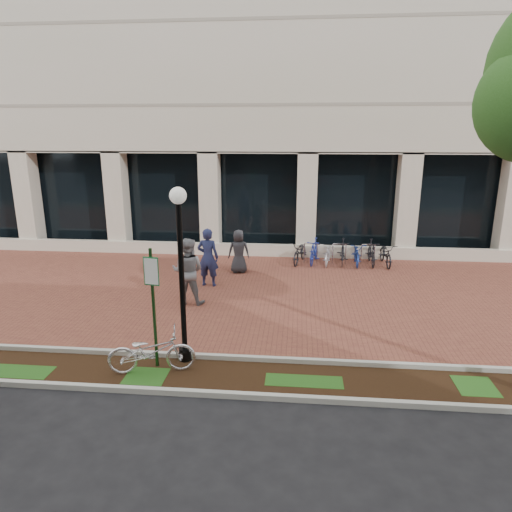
# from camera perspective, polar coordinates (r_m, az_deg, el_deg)

# --- Properties ---
(ground) EXTENTS (120.00, 120.00, 0.00)m
(ground) POSITION_cam_1_polar(r_m,az_deg,el_deg) (14.75, -1.49, -4.56)
(ground) COLOR black
(ground) RESTS_ON ground
(brick_plaza) EXTENTS (40.00, 9.00, 0.01)m
(brick_plaza) POSITION_cam_1_polar(r_m,az_deg,el_deg) (14.75, -1.49, -4.55)
(brick_plaza) COLOR brown
(brick_plaza) RESTS_ON ground
(planting_strip) EXTENTS (40.00, 1.50, 0.01)m
(planting_strip) POSITION_cam_1_polar(r_m,az_deg,el_deg) (10.03, -5.19, -14.75)
(planting_strip) COLOR black
(planting_strip) RESTS_ON ground
(curb_plaza_side) EXTENTS (40.00, 0.12, 0.12)m
(curb_plaza_side) POSITION_cam_1_polar(r_m,az_deg,el_deg) (10.64, -4.45, -12.49)
(curb_plaza_side) COLOR #B2B2A8
(curb_plaza_side) RESTS_ON ground
(curb_street_side) EXTENTS (40.00, 0.12, 0.12)m
(curb_street_side) POSITION_cam_1_polar(r_m,az_deg,el_deg) (9.37, -6.07, -16.74)
(curb_street_side) COLOR #B2B2A8
(curb_street_side) RESTS_ON ground
(near_office_building) EXTENTS (40.00, 12.12, 16.00)m
(near_office_building) POSITION_cam_1_polar(r_m,az_deg,el_deg) (24.81, 1.56, 27.05)
(near_office_building) COLOR beige
(near_office_building) RESTS_ON ground
(parking_sign) EXTENTS (0.34, 0.07, 2.69)m
(parking_sign) POSITION_cam_1_polar(r_m,az_deg,el_deg) (9.90, -12.79, -4.70)
(parking_sign) COLOR #153B16
(parking_sign) RESTS_ON ground
(lamppost) EXTENTS (0.36, 0.36, 3.92)m
(lamppost) POSITION_cam_1_polar(r_m,az_deg,el_deg) (9.90, -9.34, -1.28)
(lamppost) COLOR black
(lamppost) RESTS_ON ground
(locked_bicycle) EXTENTS (1.96, 1.05, 0.98)m
(locked_bicycle) POSITION_cam_1_polar(r_m,az_deg,el_deg) (10.17, -12.93, -11.55)
(locked_bicycle) COLOR silver
(locked_bicycle) RESTS_ON ground
(pedestrian_left) EXTENTS (0.75, 0.52, 1.97)m
(pedestrian_left) POSITION_cam_1_polar(r_m,az_deg,el_deg) (15.17, -6.03, -0.18)
(pedestrian_left) COLOR navy
(pedestrian_left) RESTS_ON ground
(pedestrian_mid) EXTENTS (1.02, 0.82, 2.01)m
(pedestrian_mid) POSITION_cam_1_polar(r_m,az_deg,el_deg) (13.69, -8.51, -1.89)
(pedestrian_mid) COLOR slate
(pedestrian_mid) RESTS_ON ground
(pedestrian_right) EXTENTS (0.86, 0.64, 1.60)m
(pedestrian_right) POSITION_cam_1_polar(r_m,az_deg,el_deg) (16.57, -2.17, 0.58)
(pedestrian_right) COLOR #28282D
(pedestrian_right) RESTS_ON ground
(bike_rack_cluster) EXTENTS (4.13, 1.77, 0.98)m
(bike_rack_cluster) POSITION_cam_1_polar(r_m,az_deg,el_deg) (18.04, 10.78, 0.42)
(bike_rack_cluster) COLOR black
(bike_rack_cluster) RESTS_ON ground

